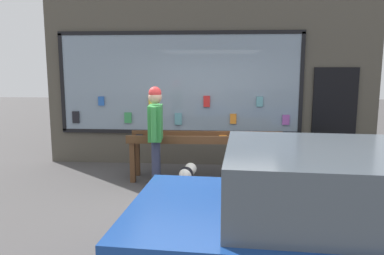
{
  "coord_description": "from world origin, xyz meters",
  "views": [
    {
      "loc": [
        0.23,
        -5.65,
        2.1
      ],
      "look_at": [
        -0.26,
        0.99,
        1.02
      ],
      "focal_mm": 35.0,
      "sensor_mm": 36.0,
      "label": 1
    }
  ],
  "objects_px": {
    "person_browsing": "(156,129)",
    "parked_car": "(354,224)",
    "small_dog": "(187,173)",
    "sandwich_board_sign": "(338,161)",
    "display_table_main": "(206,142)"
  },
  "relations": [
    {
      "from": "person_browsing",
      "to": "sandwich_board_sign",
      "type": "xyz_separation_m",
      "value": [
        3.24,
        0.47,
        -0.63
      ]
    },
    {
      "from": "person_browsing",
      "to": "parked_car",
      "type": "distance_m",
      "value": 3.86
    },
    {
      "from": "sandwich_board_sign",
      "to": "parked_car",
      "type": "relative_size",
      "value": 0.22
    },
    {
      "from": "display_table_main",
      "to": "parked_car",
      "type": "bearing_deg",
      "value": -68.74
    },
    {
      "from": "parked_car",
      "to": "sandwich_board_sign",
      "type": "bearing_deg",
      "value": 78.7
    },
    {
      "from": "person_browsing",
      "to": "sandwich_board_sign",
      "type": "bearing_deg",
      "value": -86.21
    },
    {
      "from": "person_browsing",
      "to": "small_dog",
      "type": "xyz_separation_m",
      "value": [
        0.56,
        -0.13,
        -0.75
      ]
    },
    {
      "from": "display_table_main",
      "to": "parked_car",
      "type": "xyz_separation_m",
      "value": [
        1.42,
        -3.66,
        0.02
      ]
    },
    {
      "from": "display_table_main",
      "to": "person_browsing",
      "type": "xyz_separation_m",
      "value": [
        -0.86,
        -0.56,
        0.34
      ]
    },
    {
      "from": "display_table_main",
      "to": "small_dog",
      "type": "xyz_separation_m",
      "value": [
        -0.3,
        -0.69,
        -0.41
      ]
    },
    {
      "from": "display_table_main",
      "to": "parked_car",
      "type": "height_order",
      "value": "parked_car"
    },
    {
      "from": "display_table_main",
      "to": "parked_car",
      "type": "distance_m",
      "value": 3.93
    },
    {
      "from": "small_dog",
      "to": "parked_car",
      "type": "xyz_separation_m",
      "value": [
        1.72,
        -2.97,
        0.43
      ]
    },
    {
      "from": "small_dog",
      "to": "sandwich_board_sign",
      "type": "distance_m",
      "value": 2.75
    },
    {
      "from": "person_browsing",
      "to": "parked_car",
      "type": "bearing_deg",
      "value": -148.2
    }
  ]
}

